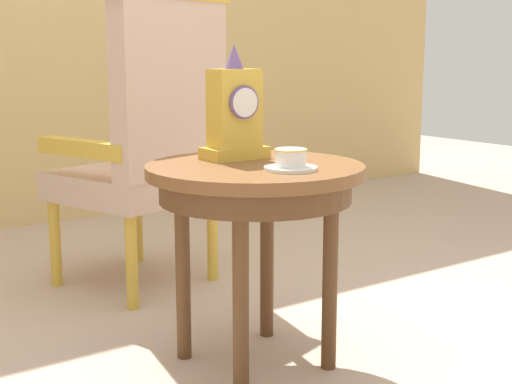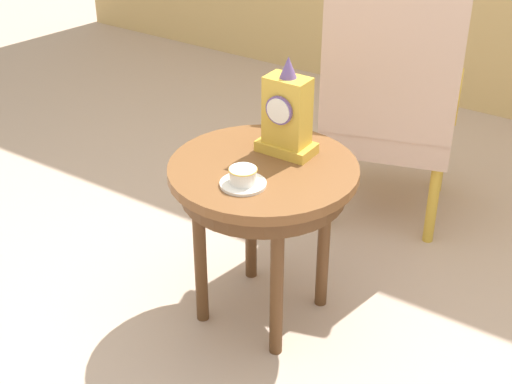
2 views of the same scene
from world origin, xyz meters
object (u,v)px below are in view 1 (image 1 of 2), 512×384
mantel_clock (235,114)px  armchair (150,139)px  side_table (255,192)px  teacup_left (291,161)px

mantel_clock → armchair: size_ratio=0.29×
side_table → armchair: armchair is taller
teacup_left → armchair: size_ratio=0.13×
side_table → mantel_clock: (0.01, 0.12, 0.21)m
side_table → armchair: 0.82m
mantel_clock → side_table: bearing=-95.5°
mantel_clock → teacup_left: bearing=-88.6°
teacup_left → side_table: bearing=97.2°
mantel_clock → armchair: (0.07, 0.69, -0.14)m
side_table → mantel_clock: size_ratio=1.86×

